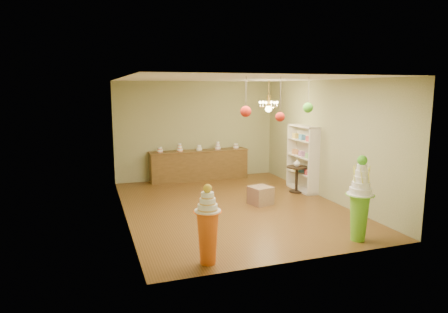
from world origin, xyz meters
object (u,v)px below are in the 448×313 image
object	(u,v)px
sideboard	(199,165)
round_table	(297,176)
pedestal_orange	(208,231)
pedestal_green	(360,206)

from	to	relation	value
sideboard	round_table	world-z (taller)	sideboard
pedestal_orange	sideboard	size ratio (longest dim) A/B	0.43
pedestal_orange	round_table	bearing A→B (deg)	44.69
pedestal_orange	pedestal_green	bearing A→B (deg)	0.89
pedestal_green	round_table	world-z (taller)	pedestal_green
sideboard	round_table	xyz separation A→B (m)	(2.10, -2.30, -0.02)
sideboard	round_table	size ratio (longest dim) A/B	4.26
pedestal_orange	sideboard	xyz separation A→B (m)	(1.46, 5.82, -0.07)
pedestal_orange	sideboard	distance (m)	6.00
pedestal_green	sideboard	xyz separation A→B (m)	(-1.45, 5.77, -0.18)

